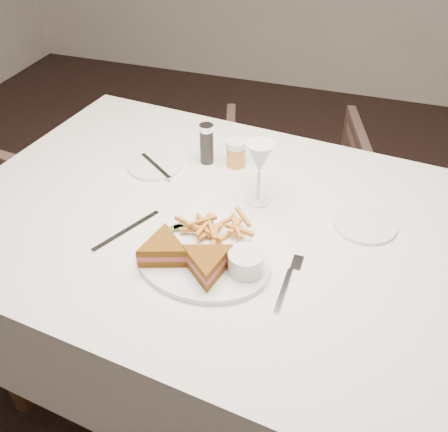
% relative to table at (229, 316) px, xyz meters
% --- Properties ---
extents(ground, '(5.00, 5.00, 0.00)m').
position_rel_table_xyz_m(ground, '(0.10, 0.03, -0.38)').
color(ground, black).
rests_on(ground, ground).
extents(table, '(1.54, 1.11, 0.75)m').
position_rel_table_xyz_m(table, '(0.00, 0.00, 0.00)').
color(table, white).
rests_on(table, ground).
extents(chair_far, '(0.72, 0.69, 0.61)m').
position_rel_table_xyz_m(chair_far, '(0.01, 0.87, -0.07)').
color(chair_far, '#4A352D').
rests_on(chair_far, ground).
extents(table_setting, '(0.77, 0.64, 0.18)m').
position_rel_table_xyz_m(table_setting, '(-0.01, -0.07, 0.41)').
color(table_setting, white).
rests_on(table_setting, table).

